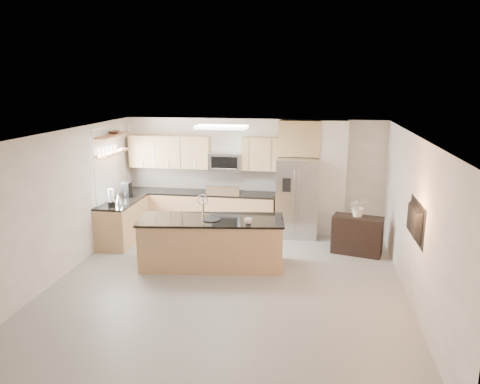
% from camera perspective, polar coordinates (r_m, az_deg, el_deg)
% --- Properties ---
extents(floor, '(6.50, 6.50, 0.00)m').
position_cam_1_polar(floor, '(8.27, -1.56, -11.19)').
color(floor, gray).
rests_on(floor, ground).
extents(ceiling, '(6.00, 6.50, 0.02)m').
position_cam_1_polar(ceiling, '(7.57, -1.68, 7.02)').
color(ceiling, white).
rests_on(ceiling, wall_back).
extents(wall_back, '(6.00, 0.02, 2.60)m').
position_cam_1_polar(wall_back, '(10.94, 1.56, 2.12)').
color(wall_back, white).
rests_on(wall_back, floor).
extents(wall_front, '(6.00, 0.02, 2.60)m').
position_cam_1_polar(wall_front, '(4.87, -8.96, -12.87)').
color(wall_front, white).
rests_on(wall_front, floor).
extents(wall_left, '(0.02, 6.50, 2.60)m').
position_cam_1_polar(wall_left, '(8.87, -21.04, -1.48)').
color(wall_left, white).
rests_on(wall_left, floor).
extents(wall_right, '(0.02, 6.50, 2.60)m').
position_cam_1_polar(wall_right, '(7.85, 20.48, -3.29)').
color(wall_right, white).
rests_on(wall_right, floor).
extents(back_counter, '(3.55, 0.66, 1.44)m').
position_cam_1_polar(back_counter, '(11.05, -5.00, -2.22)').
color(back_counter, tan).
rests_on(back_counter, floor).
extents(left_counter, '(0.66, 1.50, 0.92)m').
position_cam_1_polar(left_counter, '(10.53, -14.13, -3.45)').
color(left_counter, tan).
rests_on(left_counter, floor).
extents(range, '(0.76, 0.64, 1.14)m').
position_cam_1_polar(range, '(10.91, -1.82, -2.38)').
color(range, black).
rests_on(range, floor).
extents(upper_cabinets, '(3.50, 0.33, 0.75)m').
position_cam_1_polar(upper_cabinets, '(10.94, -5.34, 4.85)').
color(upper_cabinets, tan).
rests_on(upper_cabinets, wall_back).
extents(microwave, '(0.76, 0.40, 0.40)m').
position_cam_1_polar(microwave, '(10.78, -1.74, 3.73)').
color(microwave, '#A8A8AA').
rests_on(microwave, upper_cabinets).
extents(refrigerator, '(0.92, 0.78, 1.78)m').
position_cam_1_polar(refrigerator, '(10.58, 6.98, -0.65)').
color(refrigerator, '#A8A8AA').
rests_on(refrigerator, floor).
extents(partition_column, '(0.60, 0.30, 2.60)m').
position_cam_1_polar(partition_column, '(10.71, 11.16, 1.62)').
color(partition_column, white).
rests_on(partition_column, floor).
extents(window, '(0.04, 1.15, 1.65)m').
position_cam_1_polar(window, '(10.38, -16.04, 2.95)').
color(window, white).
rests_on(window, wall_left).
extents(shelf_lower, '(0.30, 1.20, 0.04)m').
position_cam_1_polar(shelf_lower, '(10.37, -15.27, 4.67)').
color(shelf_lower, '#9C683E').
rests_on(shelf_lower, wall_left).
extents(shelf_upper, '(0.30, 1.20, 0.04)m').
position_cam_1_polar(shelf_upper, '(10.32, -15.40, 6.70)').
color(shelf_upper, '#9C683E').
rests_on(shelf_upper, wall_left).
extents(ceiling_fixture, '(1.00, 0.50, 0.06)m').
position_cam_1_polar(ceiling_fixture, '(9.21, -2.26, 7.91)').
color(ceiling_fixture, white).
rests_on(ceiling_fixture, ceiling).
extents(island, '(2.79, 1.30, 1.35)m').
position_cam_1_polar(island, '(8.90, -3.50, -6.14)').
color(island, tan).
rests_on(island, floor).
extents(credenza, '(1.05, 0.65, 0.78)m').
position_cam_1_polar(credenza, '(9.80, 14.09, -5.14)').
color(credenza, black).
rests_on(credenza, floor).
extents(cup, '(0.17, 0.17, 0.11)m').
position_cam_1_polar(cup, '(8.42, 1.02, -3.55)').
color(cup, white).
rests_on(cup, island).
extents(platter, '(0.37, 0.37, 0.02)m').
position_cam_1_polar(platter, '(8.68, -3.52, -3.37)').
color(platter, black).
rests_on(platter, island).
extents(blender, '(0.16, 0.16, 0.37)m').
position_cam_1_polar(blender, '(9.94, -15.43, -0.82)').
color(blender, black).
rests_on(blender, left_counter).
extents(kettle, '(0.19, 0.19, 0.23)m').
position_cam_1_polar(kettle, '(10.15, -14.59, -0.82)').
color(kettle, '#A8A8AA').
rests_on(kettle, left_counter).
extents(coffee_maker, '(0.18, 0.22, 0.32)m').
position_cam_1_polar(coffee_maker, '(10.71, -13.65, 0.26)').
color(coffee_maker, black).
rests_on(coffee_maker, left_counter).
extents(bowl, '(0.41, 0.41, 0.08)m').
position_cam_1_polar(bowl, '(10.47, -15.04, 7.14)').
color(bowl, '#A8A8AA').
rests_on(bowl, shelf_upper).
extents(flower_vase, '(0.67, 0.62, 0.61)m').
position_cam_1_polar(flower_vase, '(9.62, 14.29, -1.16)').
color(flower_vase, white).
rests_on(flower_vase, credenza).
extents(television, '(0.14, 1.08, 0.62)m').
position_cam_1_polar(television, '(7.63, 20.12, -3.34)').
color(television, black).
rests_on(television, wall_right).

